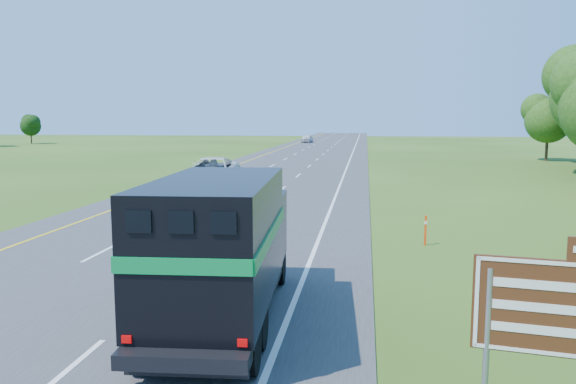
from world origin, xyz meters
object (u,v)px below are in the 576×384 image
horse_truck (222,245)px  white_suv (212,172)px  exit_sign (547,317)px  far_car (307,138)px

horse_truck → white_suv: 26.59m
horse_truck → exit_sign: horse_truck is taller
horse_truck → white_suv: bearing=102.6°
exit_sign → white_suv: bearing=122.9°
horse_truck → white_suv: (-7.34, 25.54, -0.84)m
far_car → horse_truck: bearing=-81.3°
white_suv → horse_truck: bearing=-78.9°
far_car → exit_sign: (13.59, -99.35, 1.24)m
horse_truck → exit_sign: (5.62, -4.47, 0.20)m
white_suv → far_car: size_ratio=1.52×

